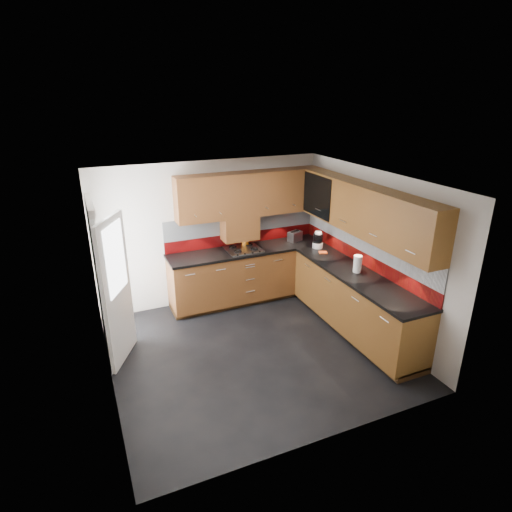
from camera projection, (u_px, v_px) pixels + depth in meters
name	position (u px, v px, depth m)	size (l,w,h in m)	color
room	(253.00, 251.00, 5.48)	(4.00, 3.80, 2.64)	black
base_cabinets	(297.00, 289.00, 6.87)	(2.70, 3.20, 0.95)	brown
countertop	(298.00, 262.00, 6.68)	(2.72, 3.22, 0.04)	black
backsplash	(304.00, 238.00, 6.85)	(2.70, 3.20, 0.54)	maroon
upper_cabinets	(308.00, 202.00, 6.48)	(2.50, 3.20, 0.72)	brown
extractor_hood	(240.00, 228.00, 7.12)	(0.60, 0.33, 0.40)	brown
glass_cabinet	(325.00, 194.00, 6.89)	(0.32, 0.80, 0.66)	black
back_door	(107.00, 285.00, 5.63)	(0.42, 1.19, 2.04)	white
gas_hob	(244.00, 249.00, 7.10)	(0.57, 0.50, 0.04)	silver
utensil_pot	(245.00, 240.00, 7.27)	(0.12, 0.12, 0.42)	orange
toaster	(295.00, 236.00, 7.51)	(0.28, 0.23, 0.18)	silver
food_processor	(318.00, 240.00, 7.16)	(0.17, 0.17, 0.29)	white
paper_towel	(358.00, 264.00, 6.21)	(0.12, 0.12, 0.25)	white
orange_cloth	(323.00, 252.00, 6.98)	(0.13, 0.11, 0.01)	#E54E19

